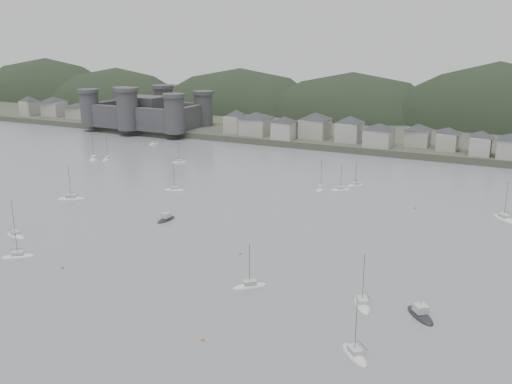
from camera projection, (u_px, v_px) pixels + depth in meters
The scene contains 9 objects.
ground at pixel (73, 321), 102.22m from camera, with size 900.00×900.00×0.00m, color slate.
far_shore_land at pixel (411, 116), 355.76m from camera, with size 900.00×250.00×3.00m, color #383D2D.
forested_ridge at pixel (408, 143), 335.07m from camera, with size 851.55×103.94×102.57m.
castle at pixel (146, 111), 305.95m from camera, with size 66.00×43.00×20.00m.
waterfront_town at pixel (478, 139), 235.85m from camera, with size 451.48×28.46×12.92m.
moored_fleet at pixel (210, 212), 165.61m from camera, with size 260.77×176.48×12.88m.
motor_launch_near at pixel (420, 315), 104.08m from camera, with size 7.47×8.08×3.93m.
motor_launch_far at pixel (166, 219), 158.60m from camera, with size 2.92×7.38×3.75m.
mooring_buoys at pixel (229, 252), 134.91m from camera, with size 158.24×95.15×0.70m.
Camera 1 is at (71.42, -67.18, 50.33)m, focal length 39.15 mm.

